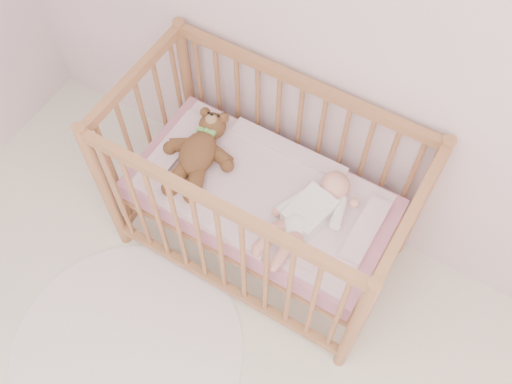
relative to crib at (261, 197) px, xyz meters
The scene contains 7 objects.
wall_back 0.99m from the crib, 51.19° to the left, with size 4.00×0.02×2.70m, color silver.
crib is the anchor object (origin of this frame).
mattress 0.01m from the crib, ahead, with size 1.22×0.62×0.13m, color #D38393.
blanket 0.06m from the crib, ahead, with size 1.10×0.58×0.06m, color pink, non-canonical shape.
baby 0.29m from the crib, ahead, with size 0.29×0.59×0.14m, color white, non-canonical shape.
teddy_bear 0.36m from the crib, behind, with size 0.37×0.52×0.14m, color brown, non-canonical shape.
rug 1.01m from the crib, 107.51° to the right, with size 1.15×1.15×0.01m, color beige.
Camera 1 is at (0.35, 0.41, 2.81)m, focal length 40.00 mm.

